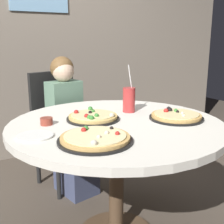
{
  "coord_description": "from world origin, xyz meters",
  "views": [
    {
      "loc": [
        -0.87,
        -1.39,
        1.23
      ],
      "look_at": [
        0.0,
        0.05,
        0.8
      ],
      "focal_mm": 47.75,
      "sensor_mm": 36.0,
      "label": 1
    }
  ],
  "objects_px": {
    "pizza_veggie": "(93,117)",
    "plate_small": "(35,136)",
    "pizza_cheese": "(176,116)",
    "soda_cup": "(129,100)",
    "dining_table": "(116,138)",
    "pizza_pepperoni": "(95,138)",
    "sauce_bowl": "(46,121)",
    "diner_child": "(70,133)",
    "chair_wooden": "(59,122)"
  },
  "relations": [
    {
      "from": "sauce_bowl",
      "to": "pizza_pepperoni",
      "type": "bearing_deg",
      "value": -75.43
    },
    {
      "from": "diner_child",
      "to": "pizza_cheese",
      "type": "bearing_deg",
      "value": -68.22
    },
    {
      "from": "soda_cup",
      "to": "pizza_cheese",
      "type": "bearing_deg",
      "value": -63.33
    },
    {
      "from": "dining_table",
      "to": "sauce_bowl",
      "type": "bearing_deg",
      "value": 155.99
    },
    {
      "from": "chair_wooden",
      "to": "sauce_bowl",
      "type": "xyz_separation_m",
      "value": [
        -0.35,
        -0.73,
        0.24
      ]
    },
    {
      "from": "dining_table",
      "to": "plate_small",
      "type": "distance_m",
      "value": 0.49
    },
    {
      "from": "dining_table",
      "to": "pizza_pepperoni",
      "type": "distance_m",
      "value": 0.36
    },
    {
      "from": "pizza_veggie",
      "to": "soda_cup",
      "type": "distance_m",
      "value": 0.3
    },
    {
      "from": "pizza_veggie",
      "to": "pizza_cheese",
      "type": "height_order",
      "value": "same"
    },
    {
      "from": "diner_child",
      "to": "pizza_pepperoni",
      "type": "height_order",
      "value": "diner_child"
    },
    {
      "from": "pizza_veggie",
      "to": "sauce_bowl",
      "type": "distance_m",
      "value": 0.27
    },
    {
      "from": "pizza_cheese",
      "to": "plate_small",
      "type": "xyz_separation_m",
      "value": [
        -0.82,
        0.11,
        -0.01
      ]
    },
    {
      "from": "pizza_veggie",
      "to": "pizza_cheese",
      "type": "relative_size",
      "value": 0.97
    },
    {
      "from": "sauce_bowl",
      "to": "pizza_veggie",
      "type": "bearing_deg",
      "value": -8.96
    },
    {
      "from": "diner_child",
      "to": "plate_small",
      "type": "relative_size",
      "value": 6.01
    },
    {
      "from": "plate_small",
      "to": "chair_wooden",
      "type": "bearing_deg",
      "value": 62.76
    },
    {
      "from": "pizza_veggie",
      "to": "pizza_pepperoni",
      "type": "bearing_deg",
      "value": -116.09
    },
    {
      "from": "pizza_veggie",
      "to": "pizza_pepperoni",
      "type": "xyz_separation_m",
      "value": [
        -0.17,
        -0.34,
        -0.0
      ]
    },
    {
      "from": "diner_child",
      "to": "sauce_bowl",
      "type": "xyz_separation_m",
      "value": [
        -0.37,
        -0.55,
        0.29
      ]
    },
    {
      "from": "pizza_pepperoni",
      "to": "soda_cup",
      "type": "height_order",
      "value": "soda_cup"
    },
    {
      "from": "pizza_cheese",
      "to": "pizza_veggie",
      "type": "bearing_deg",
      "value": 151.15
    },
    {
      "from": "pizza_cheese",
      "to": "pizza_pepperoni",
      "type": "relative_size",
      "value": 0.9
    },
    {
      "from": "dining_table",
      "to": "pizza_cheese",
      "type": "relative_size",
      "value": 3.84
    },
    {
      "from": "dining_table",
      "to": "plate_small",
      "type": "height_order",
      "value": "plate_small"
    },
    {
      "from": "diner_child",
      "to": "soda_cup",
      "type": "xyz_separation_m",
      "value": [
        0.19,
        -0.54,
        0.35
      ]
    },
    {
      "from": "pizza_veggie",
      "to": "plate_small",
      "type": "xyz_separation_m",
      "value": [
        -0.39,
        -0.13,
        -0.01
      ]
    },
    {
      "from": "dining_table",
      "to": "pizza_veggie",
      "type": "height_order",
      "value": "pizza_veggie"
    },
    {
      "from": "diner_child",
      "to": "pizza_veggie",
      "type": "bearing_deg",
      "value": -99.78
    },
    {
      "from": "chair_wooden",
      "to": "pizza_pepperoni",
      "type": "relative_size",
      "value": 2.67
    },
    {
      "from": "diner_child",
      "to": "pizza_pepperoni",
      "type": "distance_m",
      "value": 1.02
    },
    {
      "from": "chair_wooden",
      "to": "soda_cup",
      "type": "bearing_deg",
      "value": -73.59
    },
    {
      "from": "chair_wooden",
      "to": "pizza_veggie",
      "type": "height_order",
      "value": "chair_wooden"
    },
    {
      "from": "diner_child",
      "to": "plate_small",
      "type": "distance_m",
      "value": 0.92
    },
    {
      "from": "diner_child",
      "to": "soda_cup",
      "type": "distance_m",
      "value": 0.67
    },
    {
      "from": "pizza_veggie",
      "to": "soda_cup",
      "type": "xyz_separation_m",
      "value": [
        0.29,
        0.05,
        0.06
      ]
    },
    {
      "from": "pizza_cheese",
      "to": "plate_small",
      "type": "distance_m",
      "value": 0.83
    },
    {
      "from": "pizza_cheese",
      "to": "soda_cup",
      "type": "xyz_separation_m",
      "value": [
        -0.14,
        0.29,
        0.06
      ]
    },
    {
      "from": "chair_wooden",
      "to": "diner_child",
      "type": "distance_m",
      "value": 0.19
    },
    {
      "from": "diner_child",
      "to": "dining_table",
      "type": "bearing_deg",
      "value": -90.94
    },
    {
      "from": "diner_child",
      "to": "pizza_veggie",
      "type": "xyz_separation_m",
      "value": [
        -0.1,
        -0.59,
        0.28
      ]
    },
    {
      "from": "sauce_bowl",
      "to": "plate_small",
      "type": "bearing_deg",
      "value": -124.58
    },
    {
      "from": "pizza_veggie",
      "to": "dining_table",
      "type": "bearing_deg",
      "value": -52.46
    },
    {
      "from": "plate_small",
      "to": "dining_table",
      "type": "bearing_deg",
      "value": 1.53
    },
    {
      "from": "pizza_cheese",
      "to": "plate_small",
      "type": "relative_size",
      "value": 1.79
    },
    {
      "from": "pizza_pepperoni",
      "to": "sauce_bowl",
      "type": "relative_size",
      "value": 5.09
    },
    {
      "from": "diner_child",
      "to": "pizza_cheese",
      "type": "xyz_separation_m",
      "value": [
        0.33,
        -0.83,
        0.28
      ]
    },
    {
      "from": "diner_child",
      "to": "pizza_cheese",
      "type": "height_order",
      "value": "diner_child"
    },
    {
      "from": "dining_table",
      "to": "pizza_veggie",
      "type": "xyz_separation_m",
      "value": [
        -0.09,
        0.12,
        0.11
      ]
    },
    {
      "from": "dining_table",
      "to": "chair_wooden",
      "type": "distance_m",
      "value": 0.9
    },
    {
      "from": "pizza_veggie",
      "to": "plate_small",
      "type": "relative_size",
      "value": 1.74
    }
  ]
}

